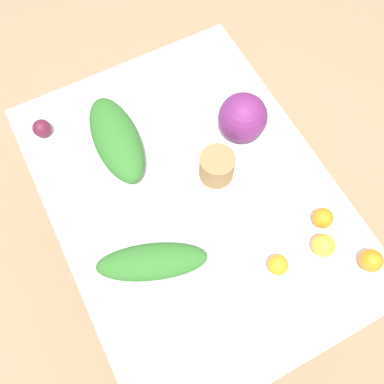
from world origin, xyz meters
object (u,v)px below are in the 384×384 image
Objects in this scene: greens_bunch_kale at (116,139)px; orange_1 at (324,245)px; greens_bunch_chard at (152,262)px; paper_bag at (217,167)px; beet_root at (42,128)px; orange_0 at (278,265)px; orange_3 at (371,261)px; orange_2 at (323,218)px; cabbage_purple at (243,117)px.

orange_1 is at bearing -146.89° from greens_bunch_kale.
greens_bunch_chard is 0.52m from orange_1.
paper_bag is 1.83× the size of beet_root.
orange_0 is 0.91× the size of orange_3.
beet_root is at bearing 30.64° from orange_0.
orange_0 is at bearing 106.56° from orange_2.
orange_0 is at bearing 162.44° from cabbage_purple.
cabbage_purple is 2.54× the size of orange_2.
orange_0 is at bearing -157.45° from greens_bunch_kale.
orange_2 is (-0.12, -0.53, -0.00)m from greens_bunch_chard.
orange_1 is (-0.49, -0.00, -0.05)m from cabbage_purple.
orange_2 is at bearing 15.36° from orange_3.
greens_bunch_kale reaches higher than beet_root.
greens_bunch_chard is at bearing 119.46° from paper_bag.
orange_0 is (-0.61, -0.25, -0.02)m from greens_bunch_kale.
orange_1 reaches higher than greens_bunch_chard.
orange_3 reaches higher than orange_2.
orange_0 is at bearing 64.82° from orange_3.
orange_2 is (-0.30, -0.21, -0.02)m from paper_bag.
greens_bunch_kale is 0.72m from orange_2.
orange_1 is 0.09m from orange_2.
paper_bag is 0.37m from orange_0.
beet_root is 0.90× the size of orange_3.
paper_bag is 0.37m from orange_2.
orange_2 is at bearing -140.27° from greens_bunch_kale.
beet_root is (0.17, 0.21, -0.02)m from greens_bunch_kale.
greens_bunch_kale reaches higher than orange_3.
greens_bunch_kale reaches higher than greens_bunch_chard.
orange_0 is at bearing -178.73° from paper_bag.
orange_1 is at bearing -142.20° from beet_root.
cabbage_purple reaches higher than greens_bunch_chard.
greens_bunch_kale is (0.43, -0.08, 0.01)m from greens_bunch_chard.
paper_bag is 1.80× the size of orange_0.
beet_root is at bearing 47.44° from paper_bag.
greens_bunch_kale is at bearing 44.71° from paper_bag.
orange_3 is at bearing -170.01° from cabbage_purple.
paper_bag is 0.55m from orange_3.
greens_bunch_kale is 0.75m from orange_1.
orange_1 is (-0.38, -0.16, -0.02)m from paper_bag.
paper_bag reaches higher than orange_3.
greens_bunch_kale reaches higher than orange_1.
greens_bunch_kale is (0.14, 0.40, -0.03)m from cabbage_purple.
orange_1 is 1.10× the size of orange_2.
cabbage_purple is 1.44× the size of paper_bag.
orange_2 is 0.19m from orange_3.
greens_bunch_kale is 5.00× the size of orange_3.
cabbage_purple is 0.69m from beet_root.
orange_0 is (-0.18, -0.33, -0.00)m from greens_bunch_chard.
beet_root is (0.31, 0.61, -0.05)m from cabbage_purple.
paper_bag is at bearing 23.25° from orange_1.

